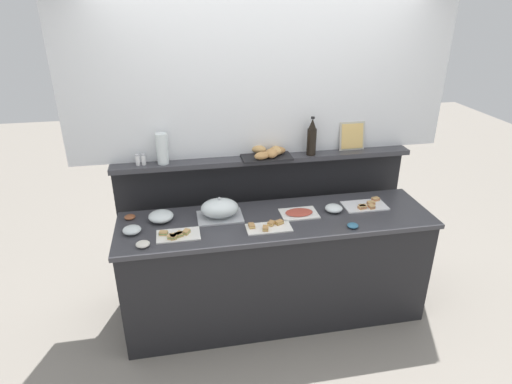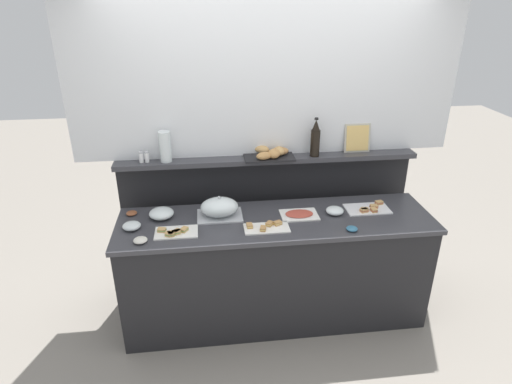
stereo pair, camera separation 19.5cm
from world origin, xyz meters
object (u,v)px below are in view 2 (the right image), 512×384
object	(u,v)px
condiment_bowl_cream	(352,229)
bread_basket	(271,153)
sandwich_platter_side	(266,227)
serving_cloche	(219,208)
condiment_bowl_red	(140,240)
salt_shaker	(141,157)
framed_picture	(357,138)
sandwich_platter_rear	(368,209)
condiment_bowl_teal	(132,213)
cold_cuts_platter	(299,214)
water_carafe	(165,147)
wine_bottle_dark	(315,139)
pepper_shaker	(147,157)
glass_bowl_small	(132,226)
sandwich_platter_front	(175,232)
glass_bowl_large	(335,211)
glass_bowl_medium	(162,214)

from	to	relation	value
condiment_bowl_cream	bread_basket	xyz separation A→B (m)	(-0.49, 0.65, 0.36)
sandwich_platter_side	serving_cloche	xyz separation A→B (m)	(-0.32, 0.23, 0.06)
condiment_bowl_red	salt_shaker	xyz separation A→B (m)	(-0.03, 0.64, 0.37)
condiment_bowl_red	framed_picture	distance (m)	1.90
sandwich_platter_rear	serving_cloche	xyz separation A→B (m)	(-1.16, 0.03, 0.06)
sandwich_platter_rear	salt_shaker	distance (m)	1.82
sandwich_platter_side	bread_basket	size ratio (longest dim) A/B	0.82
condiment_bowl_teal	framed_picture	size ratio (longest dim) A/B	0.35
sandwich_platter_side	salt_shaker	bearing A→B (deg)	148.42
cold_cuts_platter	water_carafe	distance (m)	1.16
water_carafe	wine_bottle_dark	bearing A→B (deg)	-1.03
condiment_bowl_cream	pepper_shaker	size ratio (longest dim) A/B	0.94
glass_bowl_small	condiment_bowl_teal	bearing A→B (deg)	97.97
serving_cloche	water_carafe	bearing A→B (deg)	139.91
sandwich_platter_front	salt_shaker	size ratio (longest dim) A/B	3.48
framed_picture	condiment_bowl_cream	bearing A→B (deg)	-108.53
glass_bowl_large	condiment_bowl_cream	bearing A→B (deg)	-79.39
sandwich_platter_side	glass_bowl_medium	xyz separation A→B (m)	(-0.76, 0.26, 0.02)
sandwich_platter_rear	serving_cloche	world-z (taller)	serving_cloche
cold_cuts_platter	condiment_bowl_teal	size ratio (longest dim) A/B	3.47
framed_picture	pepper_shaker	bearing A→B (deg)	-178.71
glass_bowl_medium	salt_shaker	distance (m)	0.48
glass_bowl_small	condiment_bowl_teal	size ratio (longest dim) A/B	1.59
sandwich_platter_side	wine_bottle_dark	size ratio (longest dim) A/B	1.03
sandwich_platter_side	salt_shaker	size ratio (longest dim) A/B	3.75
pepper_shaker	glass_bowl_medium	bearing A→B (deg)	-70.97
sandwich_platter_front	framed_picture	world-z (taller)	framed_picture
serving_cloche	wine_bottle_dark	size ratio (longest dim) A/B	1.08
water_carafe	bread_basket	bearing A→B (deg)	-0.74
condiment_bowl_cream	sandwich_platter_rear	bearing A→B (deg)	52.12
condiment_bowl_red	framed_picture	world-z (taller)	framed_picture
sandwich_platter_side	condiment_bowl_red	distance (m)	0.88
glass_bowl_large	pepper_shaker	distance (m)	1.51
framed_picture	cold_cuts_platter	bearing A→B (deg)	-142.66
sandwich_platter_side	framed_picture	xyz separation A→B (m)	(0.84, 0.60, 0.45)
serving_cloche	glass_bowl_large	xyz separation A→B (m)	(0.88, -0.06, -0.05)
glass_bowl_medium	framed_picture	distance (m)	1.69
water_carafe	framed_picture	bearing A→B (deg)	1.42
pepper_shaker	condiment_bowl_red	bearing A→B (deg)	-91.50
glass_bowl_small	glass_bowl_medium	bearing A→B (deg)	36.57
salt_shaker	framed_picture	distance (m)	1.75
cold_cuts_platter	water_carafe	xyz separation A→B (m)	(-0.99, 0.39, 0.45)
sandwich_platter_rear	condiment_bowl_cream	distance (m)	0.38
bread_basket	condiment_bowl_red	bearing A→B (deg)	-147.70
sandwich_platter_side	sandwich_platter_front	xyz separation A→B (m)	(-0.65, 0.01, 0.00)
glass_bowl_large	sandwich_platter_front	bearing A→B (deg)	-172.56
condiment_bowl_cream	water_carafe	world-z (taller)	water_carafe
glass_bowl_small	bread_basket	xyz separation A→B (m)	(1.08, 0.43, 0.35)
framed_picture	condiment_bowl_red	bearing A→B (deg)	-158.48
wine_bottle_dark	water_carafe	bearing A→B (deg)	178.97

